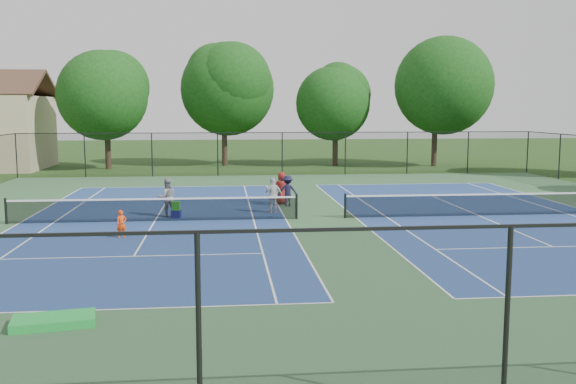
{
  "coord_description": "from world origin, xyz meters",
  "views": [
    {
      "loc": [
        -4.13,
        -26.74,
        4.69
      ],
      "look_at": [
        -1.52,
        -1.0,
        1.3
      ],
      "focal_mm": 40.0,
      "sensor_mm": 36.0,
      "label": 1
    }
  ],
  "objects": [
    {
      "name": "perimeter_fence",
      "position": [
        0.0,
        0.0,
        1.6
      ],
      "size": [
        36.08,
        36.08,
        3.02
      ],
      "color": "black",
      "rests_on": "ground"
    },
    {
      "name": "tree_back_c",
      "position": [
        5.0,
        25.0,
        5.48
      ],
      "size": [
        6.0,
        6.0,
        8.4
      ],
      "color": "#2D2116",
      "rests_on": "ground"
    },
    {
      "name": "tree_back_a",
      "position": [
        -13.0,
        24.0,
        6.04
      ],
      "size": [
        6.8,
        6.8,
        9.15
      ],
      "color": "#2D2116",
      "rests_on": "ground"
    },
    {
      "name": "tennis_court_right",
      "position": [
        7.0,
        0.0,
        0.1
      ],
      "size": [
        12.0,
        23.83,
        1.07
      ],
      "color": "navy",
      "rests_on": "ground"
    },
    {
      "name": "green_tarp",
      "position": [
        -7.84,
        -12.86,
        0.1
      ],
      "size": [
        1.85,
        1.16,
        0.19
      ],
      "primitive_type": "cube",
      "rotation": [
        0.0,
        0.0,
        0.17
      ],
      "color": "green",
      "rests_on": "ground"
    },
    {
      "name": "ball_crate",
      "position": [
        -6.18,
        0.83,
        0.16
      ],
      "size": [
        0.44,
        0.36,
        0.33
      ],
      "primitive_type": "cube",
      "rotation": [
        0.0,
        0.0,
        -0.21
      ],
      "color": "navy",
      "rests_on": "ground"
    },
    {
      "name": "bystander_b",
      "position": [
        -1.06,
        3.62,
        0.75
      ],
      "size": [
        1.02,
        0.67,
        1.49
      ],
      "primitive_type": "imported",
      "rotation": [
        0.0,
        0.0,
        3.02
      ],
      "color": "#181632",
      "rests_on": "ground"
    },
    {
      "name": "ball_hopper",
      "position": [
        -6.18,
        0.83,
        0.52
      ],
      "size": [
        0.37,
        0.31,
        0.39
      ],
      "primitive_type": "cube",
      "rotation": [
        0.0,
        0.0,
        -0.13
      ],
      "color": "#269B1B",
      "rests_on": "ball_crate"
    },
    {
      "name": "tree_back_b",
      "position": [
        -4.0,
        26.0,
        6.6
      ],
      "size": [
        7.6,
        7.6,
        10.03
      ],
      "color": "#2D2116",
      "rests_on": "ground"
    },
    {
      "name": "child_player",
      "position": [
        -7.84,
        -3.33,
        0.51
      ],
      "size": [
        0.44,
        0.37,
        1.02
      ],
      "primitive_type": "imported",
      "rotation": [
        0.0,
        0.0,
        0.41
      ],
      "color": "#F74710",
      "rests_on": "ground"
    },
    {
      "name": "bystander_c",
      "position": [
        -1.28,
        4.32,
        0.8
      ],
      "size": [
        0.85,
        0.63,
        1.6
      ],
      "primitive_type": "imported",
      "rotation": [
        0.0,
        0.0,
        3.31
      ],
      "color": "maroon",
      "rests_on": "ground"
    },
    {
      "name": "tennis_court_left",
      "position": [
        -7.0,
        0.0,
        0.1
      ],
      "size": [
        12.0,
        23.83,
        1.07
      ],
      "color": "navy",
      "rests_on": "ground"
    },
    {
      "name": "tree_back_d",
      "position": [
        13.0,
        24.0,
        6.82
      ],
      "size": [
        7.8,
        7.8,
        10.37
      ],
      "color": "#2D2116",
      "rests_on": "ground"
    },
    {
      "name": "ground",
      "position": [
        0.0,
        0.0,
        0.0
      ],
      "size": [
        140.0,
        140.0,
        0.0
      ],
      "primitive_type": "plane",
      "color": "#234716",
      "rests_on": "ground"
    },
    {
      "name": "instructor",
      "position": [
        -6.58,
        1.22,
        0.84
      ],
      "size": [
        0.97,
        0.84,
        1.68
      ],
      "primitive_type": "imported",
      "rotation": [
        0.0,
        0.0,
        3.43
      ],
      "color": "#959597",
      "rests_on": "ground"
    },
    {
      "name": "court_pad",
      "position": [
        0.0,
        0.0,
        0.0
      ],
      "size": [
        36.0,
        36.0,
        0.01
      ],
      "primitive_type": "cube",
      "color": "#305636",
      "rests_on": "ground"
    },
    {
      "name": "bystander_a",
      "position": [
        -1.92,
        1.75,
        0.8
      ],
      "size": [
        1.01,
        0.72,
        1.59
      ],
      "primitive_type": "imported",
      "rotation": [
        0.0,
        0.0,
        3.54
      ],
      "color": "silver",
      "rests_on": "ground"
    }
  ]
}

